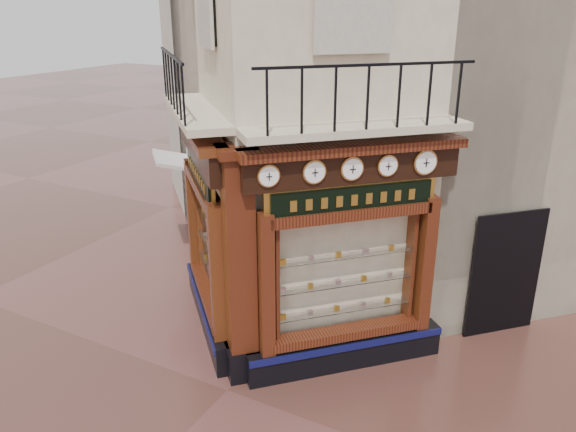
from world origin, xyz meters
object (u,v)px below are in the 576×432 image
Objects in this scene: clock_b at (314,172)px; clock_e at (425,162)px; clock_a at (269,176)px; awning at (180,259)px; corner_pilaster at (240,271)px; signboard_left at (200,174)px; clock_c at (352,169)px; clock_d at (388,166)px; signboard_right at (353,199)px.

clock_e is at bearing 0.00° from clock_b.
clock_a is 6.57m from awning.
corner_pilaster is 2.12m from signboard_left.
clock_c is 1.08× the size of clock_d.
clock_b is 1.83m from clock_e.
signboard_left is (2.42, -2.16, 3.10)m from awning.
clock_d is 0.25× the size of awning.
clock_b is at bearing 180.00° from clock_c.
corner_pilaster is 2.85× the size of awning.
corner_pilaster reaches higher than signboard_right.
clock_c reaches higher than awning.
clock_d is at bearing -12.35° from signboard_right.
clock_c is 1.23m from clock_e.
clock_b is at bearing 180.00° from clock_d.
signboard_left is 0.94× the size of signboard_right.
clock_c is 0.19× the size of signboard_left.
clock_c is at bearing -137.64° from signboard_left.
clock_d is 0.84× the size of clock_e.
clock_c reaches higher than clock_b.
clock_a is at bearing -170.82° from awning.
corner_pilaster is 10.84× the size of clock_b.
clock_b is 2.63m from signboard_left.
clock_a is 0.99× the size of clock_d.
clock_c reaches higher than signboard_left.
clock_e reaches higher than signboard_right.
clock_e reaches higher than clock_d.
awning is at bearing 112.99° from signboard_right.
corner_pilaster reaches higher than signboard_left.
signboard_right is at bearing 9.22° from clock_b.
signboard_left is at bearing 132.36° from clock_c.
signboard_right reaches higher than awning.
corner_pilaster reaches higher than clock_e.
signboard_right is (5.34, -2.16, 3.10)m from awning.
signboard_left is at bearing 100.25° from corner_pilaster.
clock_e is (1.79, 1.79, 0.00)m from clock_a.
signboard_right is (2.92, 0.00, 0.00)m from signboard_left.
clock_e reaches higher than clock_a.
clock_b is at bearing 180.00° from clock_e.
clock_a reaches higher than awning.
signboard_right is (1.46, 1.01, 1.15)m from corner_pilaster.
clock_b is (1.06, 0.45, 1.67)m from corner_pilaster.
clock_c is at bearing -14.36° from corner_pilaster.
signboard_left is (-3.36, -0.28, -0.52)m from clock_d.
corner_pilaster is 9.79× the size of clock_e.
signboard_left is 2.92m from signboard_right.
clock_a is at bearing 180.00° from clock_b.
clock_e is at bearing -147.86° from awning.
corner_pilaster is 1.93× the size of signboard_right.
clock_e is 0.21× the size of signboard_left.
clock_c reaches higher than clock_a.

